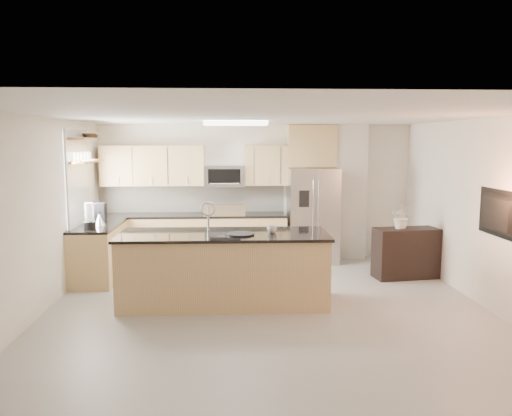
{
  "coord_description": "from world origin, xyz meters",
  "views": [
    {
      "loc": [
        -0.5,
        -6.39,
        2.28
      ],
      "look_at": [
        -0.09,
        1.3,
        1.25
      ],
      "focal_mm": 35.0,
      "sensor_mm": 36.0,
      "label": 1
    }
  ],
  "objects": [
    {
      "name": "flower_vase",
      "position": [
        2.35,
        1.63,
        1.14
      ],
      "size": [
        0.65,
        0.59,
        0.6
      ],
      "primitive_type": "imported",
      "rotation": [
        0.0,
        0.0,
        -0.26
      ],
      "color": "silver",
      "rests_on": "credenza"
    },
    {
      "name": "platter",
      "position": [
        -0.36,
        0.33,
        1.02
      ],
      "size": [
        0.39,
        0.39,
        0.02
      ],
      "primitive_type": "cylinder",
      "rotation": [
        0.0,
        0.0,
        0.02
      ],
      "color": "black",
      "rests_on": "island"
    },
    {
      "name": "ceiling",
      "position": [
        0.0,
        0.0,
        2.6
      ],
      "size": [
        6.0,
        6.5,
        0.02
      ],
      "primitive_type": "cube",
      "color": "silver",
      "rests_on": "wall_back"
    },
    {
      "name": "television",
      "position": [
        2.91,
        -0.2,
        1.35
      ],
      "size": [
        0.14,
        1.08,
        0.62
      ],
      "primitive_type": "imported",
      "rotation": [
        0.0,
        0.0,
        1.57
      ],
      "color": "black",
      "rests_on": "wall_right"
    },
    {
      "name": "shelf_lower",
      "position": [
        -2.85,
        1.95,
        1.95
      ],
      "size": [
        0.3,
        1.2,
        0.04
      ],
      "primitive_type": "cube",
      "color": "olive",
      "rests_on": "wall_left"
    },
    {
      "name": "partition_column",
      "position": [
        1.82,
        3.1,
        1.3
      ],
      "size": [
        0.6,
        0.3,
        2.6
      ],
      "primitive_type": "cube",
      "color": "beige",
      "rests_on": "floor"
    },
    {
      "name": "blender",
      "position": [
        -2.67,
        1.36,
        1.1
      ],
      "size": [
        0.18,
        0.18,
        0.42
      ],
      "color": "black",
      "rests_on": "left_counter"
    },
    {
      "name": "island",
      "position": [
        -0.59,
        0.46,
        0.51
      ],
      "size": [
        2.93,
        1.08,
        1.43
      ],
      "rotation": [
        0.0,
        0.0,
        -0.01
      ],
      "color": "tan",
      "rests_on": "floor"
    },
    {
      "name": "back_counter",
      "position": [
        -1.23,
        2.93,
        0.47
      ],
      "size": [
        3.55,
        0.66,
        1.44
      ],
      "color": "tan",
      "rests_on": "floor"
    },
    {
      "name": "wall_right",
      "position": [
        3.0,
        0.0,
        1.3
      ],
      "size": [
        0.02,
        6.5,
        2.6
      ],
      "primitive_type": "cube",
      "color": "white",
      "rests_on": "floor"
    },
    {
      "name": "upper_cabinets",
      "position": [
        -1.3,
        3.09,
        1.83
      ],
      "size": [
        3.5,
        0.33,
        0.75
      ],
      "color": "tan",
      "rests_on": "wall_back"
    },
    {
      "name": "wall_left",
      "position": [
        -3.0,
        0.0,
        1.3
      ],
      "size": [
        0.02,
        6.5,
        2.6
      ],
      "primitive_type": "cube",
      "color": "white",
      "rests_on": "floor"
    },
    {
      "name": "coffee_maker",
      "position": [
        -2.69,
        2.11,
        1.07
      ],
      "size": [
        0.17,
        0.21,
        0.32
      ],
      "color": "black",
      "rests_on": "left_counter"
    },
    {
      "name": "cup",
      "position": [
        0.09,
        0.43,
        1.06
      ],
      "size": [
        0.17,
        0.17,
        0.11
      ],
      "primitive_type": "imported",
      "rotation": [
        0.0,
        0.0,
        0.29
      ],
      "color": "silver",
      "rests_on": "island"
    },
    {
      "name": "credenza",
      "position": [
        2.44,
        1.65,
        0.42
      ],
      "size": [
        1.1,
        0.57,
        0.84
      ],
      "primitive_type": "cube",
      "rotation": [
        0.0,
        0.0,
        0.13
      ],
      "color": "black",
      "rests_on": "floor"
    },
    {
      "name": "microwave",
      "position": [
        -0.6,
        3.04,
        1.63
      ],
      "size": [
        0.76,
        0.4,
        0.4
      ],
      "color": "#ABABAD",
      "rests_on": "upper_cabinets"
    },
    {
      "name": "ceiling_fixture",
      "position": [
        -0.4,
        1.6,
        2.56
      ],
      "size": [
        1.0,
        0.5,
        0.06
      ],
      "primitive_type": "cube",
      "color": "white",
      "rests_on": "ceiling"
    },
    {
      "name": "wall_front",
      "position": [
        0.0,
        -3.25,
        1.3
      ],
      "size": [
        6.0,
        0.02,
        2.6
      ],
      "primitive_type": "cube",
      "color": "white",
      "rests_on": "floor"
    },
    {
      "name": "bowl",
      "position": [
        -2.85,
        2.29,
        2.39
      ],
      "size": [
        0.55,
        0.55,
        0.1
      ],
      "primitive_type": "imported",
      "rotation": [
        0.0,
        0.0,
        0.41
      ],
      "color": "#ABABAD",
      "rests_on": "shelf_upper"
    },
    {
      "name": "shelf_upper",
      "position": [
        -2.85,
        1.95,
        2.32
      ],
      "size": [
        0.3,
        1.2,
        0.04
      ],
      "primitive_type": "cube",
      "color": "olive",
      "rests_on": "wall_left"
    },
    {
      "name": "floor",
      "position": [
        0.0,
        0.0,
        0.0
      ],
      "size": [
        6.5,
        6.5,
        0.0
      ],
      "primitive_type": "plane",
      "color": "#9C9A94",
      "rests_on": "ground"
    },
    {
      "name": "kettle",
      "position": [
        -2.62,
        1.75,
        1.02
      ],
      "size": [
        0.18,
        0.18,
        0.22
      ],
      "color": "#ABABAD",
      "rests_on": "left_counter"
    },
    {
      "name": "window",
      "position": [
        -2.98,
        1.85,
        1.65
      ],
      "size": [
        0.04,
        1.15,
        1.65
      ],
      "color": "white",
      "rests_on": "wall_left"
    },
    {
      "name": "left_counter",
      "position": [
        -2.67,
        1.85,
        0.46
      ],
      "size": [
        0.66,
        1.5,
        0.92
      ],
      "color": "tan",
      "rests_on": "floor"
    },
    {
      "name": "refrigerator",
      "position": [
        1.06,
        2.87,
        0.89
      ],
      "size": [
        0.92,
        0.78,
        1.78
      ],
      "color": "#ABABAD",
      "rests_on": "floor"
    },
    {
      "name": "wall_back",
      "position": [
        0.0,
        3.25,
        1.3
      ],
      "size": [
        6.0,
        0.02,
        2.6
      ],
      "primitive_type": "cube",
      "color": "white",
      "rests_on": "floor"
    },
    {
      "name": "range",
      "position": [
        -0.6,
        2.92,
        0.47
      ],
      "size": [
        0.76,
        0.64,
        1.14
      ],
      "color": "black",
      "rests_on": "floor"
    }
  ]
}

